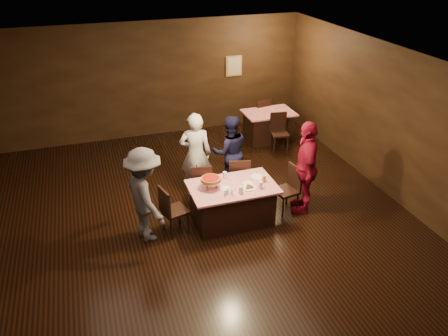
% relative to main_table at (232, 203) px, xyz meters
% --- Properties ---
extents(room, '(10.00, 10.04, 3.02)m').
position_rel_main_table_xyz_m(room, '(-0.58, -0.43, 1.75)').
color(room, black).
rests_on(room, ground).
extents(main_table, '(1.60, 1.00, 0.77)m').
position_rel_main_table_xyz_m(main_table, '(0.00, 0.00, 0.00)').
color(main_table, '#B50C1A').
rests_on(main_table, ground).
extents(back_table, '(1.30, 0.90, 0.77)m').
position_rel_main_table_xyz_m(back_table, '(2.15, 3.25, 0.00)').
color(back_table, red).
rests_on(back_table, ground).
extents(chair_far_left, '(0.49, 0.49, 0.95)m').
position_rel_main_table_xyz_m(chair_far_left, '(-0.40, 0.75, 0.09)').
color(chair_far_left, black).
rests_on(chair_far_left, ground).
extents(chair_far_right, '(0.51, 0.51, 0.95)m').
position_rel_main_table_xyz_m(chair_far_right, '(0.40, 0.75, 0.09)').
color(chair_far_right, black).
rests_on(chair_far_right, ground).
extents(chair_end_left, '(0.51, 0.51, 0.95)m').
position_rel_main_table_xyz_m(chair_end_left, '(-1.10, 0.00, 0.09)').
color(chair_end_left, black).
rests_on(chair_end_left, ground).
extents(chair_end_right, '(0.49, 0.49, 0.95)m').
position_rel_main_table_xyz_m(chair_end_right, '(1.10, 0.00, 0.09)').
color(chair_end_right, black).
rests_on(chair_end_right, ground).
extents(chair_back_near, '(0.48, 0.48, 0.95)m').
position_rel_main_table_xyz_m(chair_back_near, '(2.15, 2.55, 0.09)').
color(chair_back_near, black).
rests_on(chair_back_near, ground).
extents(chair_back_far, '(0.48, 0.48, 0.95)m').
position_rel_main_table_xyz_m(chair_back_far, '(2.15, 3.85, 0.09)').
color(chair_back_far, black).
rests_on(chair_back_far, ground).
extents(diner_white_jacket, '(0.73, 0.57, 1.78)m').
position_rel_main_table_xyz_m(diner_white_jacket, '(-0.37, 1.24, 0.51)').
color(diner_white_jacket, silver).
rests_on(diner_white_jacket, ground).
extents(diner_navy_hoodie, '(0.84, 0.68, 1.61)m').
position_rel_main_table_xyz_m(diner_navy_hoodie, '(0.39, 1.30, 0.42)').
color(diner_navy_hoodie, black).
rests_on(diner_navy_hoodie, ground).
extents(diner_grey_knit, '(0.91, 1.26, 1.76)m').
position_rel_main_table_xyz_m(diner_grey_knit, '(-1.60, -0.01, 0.49)').
color(diner_grey_knit, '#4F4F54').
rests_on(diner_grey_knit, ground).
extents(diner_red_shirt, '(0.85, 1.19, 1.88)m').
position_rel_main_table_xyz_m(diner_red_shirt, '(1.46, -0.05, 0.55)').
color(diner_red_shirt, maroon).
rests_on(diner_red_shirt, ground).
extents(pizza_stand, '(0.38, 0.38, 0.22)m').
position_rel_main_table_xyz_m(pizza_stand, '(-0.40, 0.05, 0.57)').
color(pizza_stand, black).
rests_on(pizza_stand, main_table).
extents(plate_with_slice, '(0.25, 0.25, 0.06)m').
position_rel_main_table_xyz_m(plate_with_slice, '(0.25, -0.18, 0.41)').
color(plate_with_slice, white).
rests_on(plate_with_slice, main_table).
extents(plate_empty, '(0.25, 0.25, 0.01)m').
position_rel_main_table_xyz_m(plate_empty, '(0.55, 0.15, 0.39)').
color(plate_empty, white).
rests_on(plate_empty, main_table).
extents(glass_front_left, '(0.08, 0.08, 0.14)m').
position_rel_main_table_xyz_m(glass_front_left, '(0.05, -0.30, 0.46)').
color(glass_front_left, silver).
rests_on(glass_front_left, main_table).
extents(glass_front_right, '(0.08, 0.08, 0.14)m').
position_rel_main_table_xyz_m(glass_front_right, '(0.45, -0.25, 0.46)').
color(glass_front_right, silver).
rests_on(glass_front_right, main_table).
extents(glass_amber, '(0.08, 0.08, 0.14)m').
position_rel_main_table_xyz_m(glass_amber, '(0.60, -0.05, 0.46)').
color(glass_amber, '#BF7F26').
rests_on(glass_amber, main_table).
extents(glass_back, '(0.08, 0.08, 0.14)m').
position_rel_main_table_xyz_m(glass_back, '(-0.05, 0.30, 0.46)').
color(glass_back, silver).
rests_on(glass_back, main_table).
extents(condiments, '(0.17, 0.10, 0.09)m').
position_rel_main_table_xyz_m(condiments, '(-0.18, -0.28, 0.43)').
color(condiments, silver).
rests_on(condiments, main_table).
extents(napkin_center, '(0.19, 0.19, 0.01)m').
position_rel_main_table_xyz_m(napkin_center, '(0.30, 0.00, 0.39)').
color(napkin_center, white).
rests_on(napkin_center, main_table).
extents(napkin_left, '(0.21, 0.21, 0.01)m').
position_rel_main_table_xyz_m(napkin_left, '(-0.15, -0.05, 0.39)').
color(napkin_left, white).
rests_on(napkin_left, main_table).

